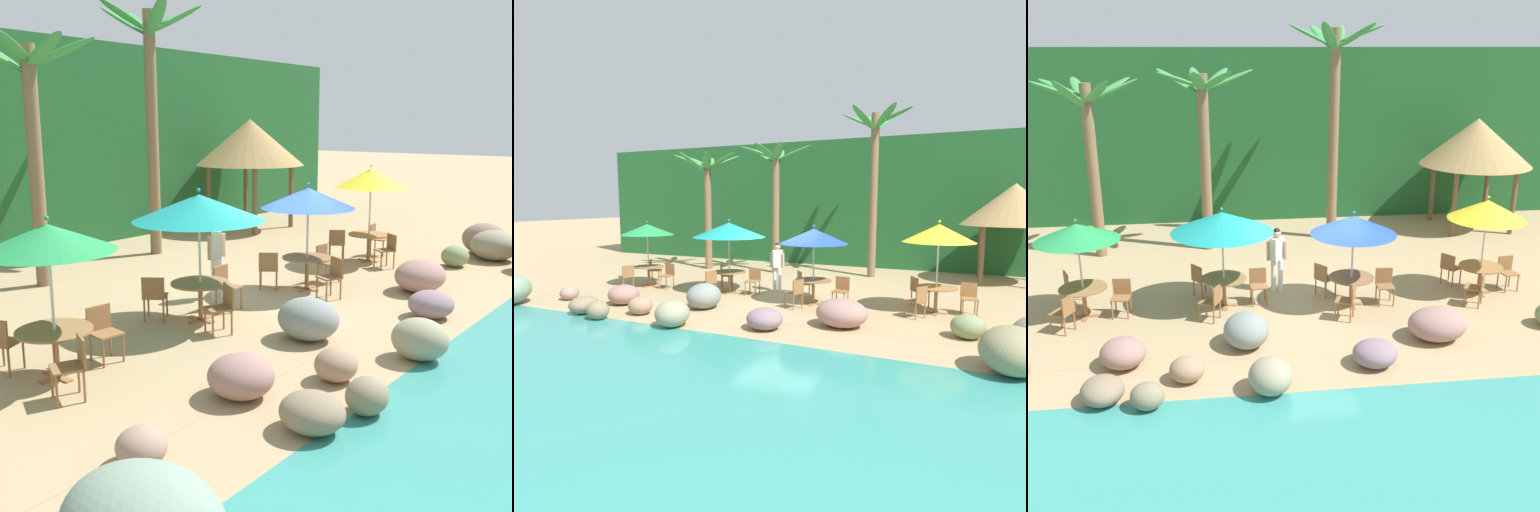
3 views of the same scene
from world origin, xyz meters
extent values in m
plane|color=tan|center=(0.00, 0.00, 0.00)|extent=(120.00, 120.00, 0.00)
cube|color=tan|center=(0.00, 0.00, 0.00)|extent=(18.00, 5.20, 0.01)
cube|color=#1E5628|center=(0.00, 9.00, 3.00)|extent=(28.00, 2.40, 6.00)
ellipsoid|color=gray|center=(-1.58, -2.03, 0.36)|extent=(0.96, 1.09, 0.73)
ellipsoid|color=#997269|center=(2.54, -2.24, 0.35)|extent=(1.27, 1.07, 0.71)
ellipsoid|color=#788859|center=(5.36, -1.95, 0.28)|extent=(0.75, 0.70, 0.55)
ellipsoid|color=#9D795E|center=(-2.80, -3.32, 0.24)|extent=(0.66, 0.63, 0.49)
ellipsoid|color=#976F66|center=(-4.07, -2.59, 0.30)|extent=(0.91, 0.93, 0.59)
ellipsoid|color=#837256|center=(-4.28, -3.88, 0.24)|extent=(0.77, 0.83, 0.49)
ellipsoid|color=gray|center=(0.89, -3.19, 0.26)|extent=(0.89, 0.86, 0.52)
ellipsoid|color=#846C5C|center=(7.37, -2.03, 0.44)|extent=(1.11, 1.24, 0.89)
ellipsoid|color=#84775A|center=(-3.47, -4.18, 0.25)|extent=(0.60, 0.55, 0.49)
ellipsoid|color=gray|center=(-1.28, -3.92, 0.33)|extent=(0.81, 0.91, 0.66)
ellipsoid|color=gray|center=(-6.07, -2.84, 0.21)|extent=(0.56, 0.58, 0.43)
ellipsoid|color=gray|center=(6.79, -2.49, 0.41)|extent=(1.27, 1.26, 0.81)
cylinder|color=silver|center=(-5.23, -0.07, 1.09)|extent=(0.04, 0.04, 2.18)
cone|color=#238E47|center=(-5.23, -0.07, 2.08)|extent=(1.91, 1.91, 0.39)
sphere|color=#238E47|center=(-5.23, -0.07, 2.36)|extent=(0.07, 0.07, 0.07)
cube|color=olive|center=(-5.23, -0.07, 0.01)|extent=(0.60, 0.12, 0.03)
cube|color=olive|center=(-5.23, -0.07, 0.01)|extent=(0.12, 0.60, 0.03)
cylinder|color=olive|center=(-5.23, -0.07, 0.37)|extent=(0.09, 0.09, 0.71)
cylinder|color=olive|center=(-5.23, -0.07, 0.72)|extent=(1.10, 1.10, 0.03)
cylinder|color=olive|center=(-4.23, -0.35, 0.23)|extent=(0.04, 0.04, 0.45)
cylinder|color=olive|center=(-4.58, -0.32, 0.23)|extent=(0.04, 0.04, 0.45)
cylinder|color=olive|center=(-4.19, 0.00, 0.23)|extent=(0.04, 0.04, 0.45)
cylinder|color=olive|center=(-4.55, 0.04, 0.23)|extent=(0.04, 0.04, 0.45)
cube|color=olive|center=(-4.39, -0.16, 0.47)|extent=(0.46, 0.46, 0.03)
cube|color=olive|center=(-4.37, 0.04, 0.66)|extent=(0.42, 0.08, 0.42)
cylinder|color=olive|center=(-5.48, 0.94, 0.23)|extent=(0.04, 0.04, 0.45)
cylinder|color=olive|center=(-5.34, 0.62, 0.23)|extent=(0.04, 0.04, 0.45)
cylinder|color=olive|center=(-5.66, 0.47, 0.23)|extent=(0.04, 0.04, 0.45)
cube|color=olive|center=(-5.57, 0.71, 0.47)|extent=(0.55, 0.55, 0.03)
cylinder|color=olive|center=(-5.82, -0.93, 0.23)|extent=(0.04, 0.04, 0.45)
cylinder|color=olive|center=(-5.67, -0.61, 0.23)|extent=(0.04, 0.04, 0.45)
cylinder|color=olive|center=(-5.50, -1.08, 0.23)|extent=(0.04, 0.04, 0.45)
cylinder|color=olive|center=(-5.35, -0.76, 0.23)|extent=(0.04, 0.04, 0.45)
cube|color=olive|center=(-5.59, -0.84, 0.47)|extent=(0.56, 0.56, 0.03)
cube|color=olive|center=(-5.40, -0.93, 0.66)|extent=(0.21, 0.40, 0.42)
cylinder|color=silver|center=(-1.97, 0.13, 1.12)|extent=(0.04, 0.04, 2.24)
cone|color=teal|center=(-1.97, 0.13, 2.14)|extent=(2.43, 2.43, 0.48)
sphere|color=teal|center=(-1.97, 0.13, 2.46)|extent=(0.07, 0.07, 0.07)
cube|color=olive|center=(-1.97, 0.13, 0.01)|extent=(0.60, 0.12, 0.03)
cube|color=olive|center=(-1.97, 0.13, 0.01)|extent=(0.12, 0.60, 0.03)
cylinder|color=olive|center=(-1.97, 0.13, 0.37)|extent=(0.09, 0.09, 0.71)
cylinder|color=olive|center=(-1.97, 0.13, 0.72)|extent=(1.10, 1.10, 0.03)
cylinder|color=olive|center=(-0.93, -0.01, 0.23)|extent=(0.04, 0.04, 0.45)
cylinder|color=olive|center=(-1.29, -0.02, 0.23)|extent=(0.04, 0.04, 0.45)
cylinder|color=olive|center=(-0.95, 0.35, 0.23)|extent=(0.04, 0.04, 0.45)
cylinder|color=olive|center=(-1.30, 0.33, 0.23)|extent=(0.04, 0.04, 0.45)
cube|color=olive|center=(-1.12, 0.16, 0.47)|extent=(0.44, 0.44, 0.03)
cube|color=olive|center=(-1.12, 0.36, 0.66)|extent=(0.42, 0.05, 0.42)
cylinder|color=olive|center=(-2.42, 1.07, 0.23)|extent=(0.04, 0.04, 0.45)
cylinder|color=olive|center=(-2.21, 0.78, 0.23)|extent=(0.04, 0.04, 0.45)
cylinder|color=olive|center=(-2.71, 0.86, 0.23)|extent=(0.04, 0.04, 0.45)
cylinder|color=olive|center=(-2.50, 0.57, 0.23)|extent=(0.04, 0.04, 0.45)
cube|color=olive|center=(-2.46, 0.82, 0.47)|extent=(0.59, 0.59, 0.03)
cube|color=olive|center=(-2.62, 0.70, 0.66)|extent=(0.27, 0.36, 0.42)
cylinder|color=olive|center=(-2.57, -0.72, 0.23)|extent=(0.04, 0.04, 0.45)
cylinder|color=olive|center=(-2.42, -0.40, 0.23)|extent=(0.04, 0.04, 0.45)
cylinder|color=olive|center=(-2.25, -0.88, 0.23)|extent=(0.04, 0.04, 0.45)
cylinder|color=olive|center=(-2.09, -0.56, 0.23)|extent=(0.04, 0.04, 0.45)
cube|color=olive|center=(-2.33, -0.64, 0.47)|extent=(0.56, 0.56, 0.03)
cube|color=olive|center=(-2.15, -0.73, 0.66)|extent=(0.21, 0.39, 0.42)
cylinder|color=silver|center=(1.11, -0.20, 1.07)|extent=(0.04, 0.04, 2.15)
cone|color=blue|center=(1.11, -0.20, 2.05)|extent=(2.05, 2.05, 0.44)
sphere|color=blue|center=(1.11, -0.20, 2.35)|extent=(0.07, 0.07, 0.07)
cube|color=olive|center=(1.11, -0.20, 0.01)|extent=(0.60, 0.12, 0.03)
cube|color=olive|center=(1.11, -0.20, 0.01)|extent=(0.12, 0.60, 0.03)
cylinder|color=olive|center=(1.11, -0.20, 0.37)|extent=(0.09, 0.09, 0.71)
cylinder|color=olive|center=(1.11, -0.20, 0.72)|extent=(1.10, 1.10, 0.03)
cylinder|color=olive|center=(2.13, -0.43, 0.23)|extent=(0.04, 0.04, 0.45)
cylinder|color=olive|center=(1.78, -0.41, 0.23)|extent=(0.04, 0.04, 0.45)
cylinder|color=olive|center=(2.15, -0.07, 0.23)|extent=(0.04, 0.04, 0.45)
cylinder|color=olive|center=(1.79, -0.06, 0.23)|extent=(0.04, 0.04, 0.45)
cube|color=olive|center=(1.96, -0.24, 0.47)|extent=(0.44, 0.44, 0.03)
cube|color=olive|center=(1.97, -0.04, 0.66)|extent=(0.42, 0.06, 0.42)
cylinder|color=olive|center=(0.66, 0.74, 0.23)|extent=(0.04, 0.04, 0.45)
cylinder|color=olive|center=(0.87, 0.45, 0.23)|extent=(0.04, 0.04, 0.45)
cylinder|color=olive|center=(0.37, 0.53, 0.23)|extent=(0.04, 0.04, 0.45)
cylinder|color=olive|center=(0.58, 0.24, 0.23)|extent=(0.04, 0.04, 0.45)
cube|color=olive|center=(0.62, 0.49, 0.47)|extent=(0.59, 0.59, 0.03)
cube|color=olive|center=(0.46, 0.37, 0.66)|extent=(0.27, 0.36, 0.42)
cylinder|color=olive|center=(0.54, -1.08, 0.23)|extent=(0.04, 0.04, 0.45)
cylinder|color=olive|center=(0.68, -0.75, 0.23)|extent=(0.04, 0.04, 0.45)
cylinder|color=olive|center=(0.87, -1.22, 0.23)|extent=(0.04, 0.04, 0.45)
cylinder|color=olive|center=(1.01, -0.89, 0.23)|extent=(0.04, 0.04, 0.45)
cube|color=olive|center=(0.78, -0.98, 0.47)|extent=(0.55, 0.55, 0.03)
cube|color=olive|center=(0.96, -1.06, 0.66)|extent=(0.20, 0.40, 0.42)
cylinder|color=silver|center=(4.56, 0.11, 1.16)|extent=(0.04, 0.04, 2.32)
cone|color=yellow|center=(4.56, 0.11, 2.22)|extent=(1.91, 1.91, 0.49)
sphere|color=yellow|center=(4.56, 0.11, 2.54)|extent=(0.07, 0.07, 0.07)
cube|color=olive|center=(4.56, 0.11, 0.01)|extent=(0.60, 0.12, 0.03)
cube|color=olive|center=(4.56, 0.11, 0.01)|extent=(0.12, 0.60, 0.03)
cylinder|color=olive|center=(4.56, 0.11, 0.37)|extent=(0.09, 0.09, 0.71)
cylinder|color=olive|center=(4.56, 0.11, 0.72)|extent=(1.10, 1.10, 0.03)
cylinder|color=olive|center=(5.60, 0.08, 0.23)|extent=(0.04, 0.04, 0.45)
cylinder|color=olive|center=(5.25, 0.03, 0.23)|extent=(0.04, 0.04, 0.45)
cylinder|color=olive|center=(5.55, 0.43, 0.23)|extent=(0.04, 0.04, 0.45)
cylinder|color=olive|center=(5.20, 0.38, 0.23)|extent=(0.04, 0.04, 0.45)
cube|color=olive|center=(5.40, 0.23, 0.47)|extent=(0.47, 0.47, 0.03)
cube|color=olive|center=(5.37, 0.43, 0.66)|extent=(0.42, 0.09, 0.42)
cylinder|color=olive|center=(4.14, 1.07, 0.23)|extent=(0.04, 0.04, 0.45)
cylinder|color=olive|center=(4.33, 0.77, 0.23)|extent=(0.04, 0.04, 0.45)
cylinder|color=olive|center=(3.84, 0.87, 0.23)|extent=(0.04, 0.04, 0.45)
cylinder|color=olive|center=(4.04, 0.57, 0.23)|extent=(0.04, 0.04, 0.45)
cube|color=olive|center=(4.09, 0.82, 0.47)|extent=(0.58, 0.58, 0.03)
cube|color=olive|center=(3.92, 0.71, 0.66)|extent=(0.26, 0.37, 0.42)
cylinder|color=olive|center=(3.84, -0.64, 0.23)|extent=(0.04, 0.04, 0.45)
cylinder|color=olive|center=(4.03, -0.34, 0.23)|extent=(0.04, 0.04, 0.45)
cylinder|color=olive|center=(4.13, -0.84, 0.23)|extent=(0.04, 0.04, 0.45)
cylinder|color=olive|center=(4.33, -0.54, 0.23)|extent=(0.04, 0.04, 0.45)
cube|color=olive|center=(4.08, -0.59, 0.47)|extent=(0.58, 0.58, 0.03)
cube|color=olive|center=(4.25, -0.70, 0.66)|extent=(0.26, 0.37, 0.42)
cylinder|color=brown|center=(-2.29, 4.73, 2.65)|extent=(0.32, 0.32, 5.29)
ellipsoid|color=#388942|center=(-1.51, 4.82, 5.11)|extent=(1.54, 0.54, 0.67)
ellipsoid|color=#388942|center=(-1.89, 5.40, 5.10)|extent=(1.07, 1.47, 0.71)
ellipsoid|color=#388942|center=(-2.44, 5.49, 5.04)|extent=(0.63, 1.48, 0.85)
ellipsoid|color=#388942|center=(-2.92, 4.27, 5.14)|extent=(1.45, 1.19, 0.58)
ellipsoid|color=#388942|center=(-2.40, 3.95, 5.11)|extent=(0.57, 1.55, 0.66)
ellipsoid|color=#388942|center=(-1.89, 4.05, 5.12)|extent=(1.08, 1.49, 0.64)
cylinder|color=brown|center=(1.76, 5.34, 3.28)|extent=(0.32, 0.32, 6.56)
ellipsoid|color=#388942|center=(2.49, 5.23, 6.39)|extent=(1.49, 0.59, 0.61)
ellipsoid|color=#388942|center=(2.00, 6.05, 6.29)|extent=(0.77, 1.39, 0.87)
ellipsoid|color=#388942|center=(1.46, 6.03, 6.30)|extent=(0.86, 1.39, 0.85)
ellipsoid|color=#388942|center=(1.02, 5.47, 6.34)|extent=(1.45, 0.60, 0.75)
ellipsoid|color=#388942|center=(1.42, 4.67, 6.29)|extent=(0.92, 1.36, 0.88)
ellipsoid|color=#388942|center=(2.24, 4.78, 6.32)|extent=(1.18, 1.29, 0.79)
cylinder|color=brown|center=(5.80, 7.03, 1.10)|extent=(0.16, 0.16, 2.20)
cylinder|color=brown|center=(7.86, 7.03, 1.10)|extent=(0.16, 0.16, 2.20)
cylinder|color=brown|center=(5.80, 4.97, 1.10)|extent=(0.16, 0.16, 2.20)
cylinder|color=brown|center=(7.86, 4.97, 1.10)|extent=(0.16, 0.16, 2.20)
cone|color=#9E7F4C|center=(6.83, 6.00, 2.98)|extent=(3.74, 3.74, 1.56)
cylinder|color=white|center=(-0.66, 0.96, 0.43)|extent=(0.13, 0.13, 0.86)
cylinder|color=white|center=(-0.48, 0.96, 0.43)|extent=(0.13, 0.13, 0.86)
cube|color=silver|center=(-0.57, 0.96, 1.15)|extent=(0.38, 0.38, 0.58)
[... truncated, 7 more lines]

